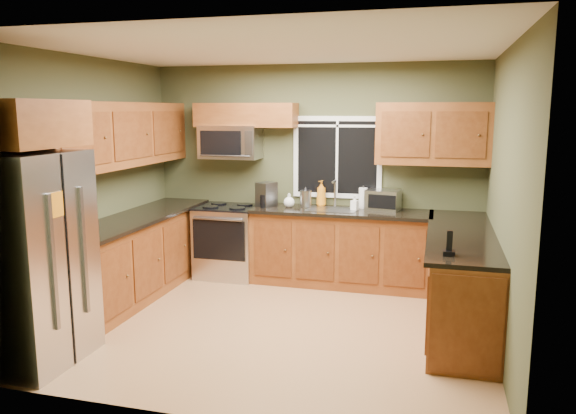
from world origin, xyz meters
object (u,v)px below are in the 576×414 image
at_px(toaster_oven, 383,200).
at_px(coffee_maker, 266,195).
at_px(kettle, 306,198).
at_px(soap_bottle_c, 289,200).
at_px(paper_towel_roll, 363,198).
at_px(soap_bottle_b, 355,203).
at_px(range, 228,241).
at_px(microwave, 230,142).
at_px(soap_bottle_a, 321,193).
at_px(refrigerator, 31,259).
at_px(cordless_phone, 449,248).

distance_m(toaster_oven, coffee_maker, 1.44).
distance_m(coffee_maker, kettle, 0.49).
bearing_deg(soap_bottle_c, kettle, 13.61).
distance_m(paper_towel_roll, soap_bottle_b, 0.19).
height_order(soap_bottle_b, soap_bottle_c, soap_bottle_b).
bearing_deg(toaster_oven, coffee_maker, -173.93).
height_order(range, soap_bottle_b, soap_bottle_b).
bearing_deg(soap_bottle_b, toaster_oven, 17.72).
relative_size(microwave, kettle, 2.95).
distance_m(microwave, paper_towel_roll, 1.83).
height_order(paper_towel_roll, soap_bottle_a, soap_bottle_a).
relative_size(refrigerator, microwave, 2.37).
xyz_separation_m(refrigerator, coffee_maker, (1.21, 2.76, 0.18)).
relative_size(toaster_oven, paper_towel_roll, 1.55).
distance_m(range, soap_bottle_a, 1.35).
xyz_separation_m(refrigerator, kettle, (1.69, 2.86, 0.16)).
bearing_deg(refrigerator, toaster_oven, 47.86).
xyz_separation_m(range, soap_bottle_c, (0.80, 0.05, 0.56)).
height_order(microwave, soap_bottle_b, microwave).
height_order(kettle, paper_towel_roll, paper_towel_roll).
distance_m(microwave, cordless_phone, 3.44).
height_order(soap_bottle_a, cordless_phone, soap_bottle_a).
bearing_deg(kettle, soap_bottle_c, -166.39).
relative_size(microwave, cordless_phone, 3.58).
relative_size(soap_bottle_a, soap_bottle_c, 1.85).
xyz_separation_m(soap_bottle_b, soap_bottle_c, (-0.82, 0.00, -0.00)).
relative_size(soap_bottle_b, cordless_phone, 0.82).
distance_m(toaster_oven, soap_bottle_b, 0.35).
height_order(microwave, paper_towel_roll, microwave).
xyz_separation_m(microwave, kettle, (1.00, -0.04, -0.67)).
height_order(range, coffee_maker, coffee_maker).
distance_m(toaster_oven, kettle, 0.95).
bearing_deg(paper_towel_roll, cordless_phone, -64.48).
height_order(toaster_oven, coffee_maker, coffee_maker).
bearing_deg(microwave, refrigerator, -103.34).
xyz_separation_m(coffee_maker, soap_bottle_b, (1.10, 0.05, -0.06)).
distance_m(coffee_maker, soap_bottle_b, 1.11).
relative_size(range, paper_towel_roll, 3.37).
bearing_deg(toaster_oven, paper_towel_roll, 166.34).
height_order(toaster_oven, soap_bottle_c, toaster_oven).
height_order(refrigerator, cordless_phone, refrigerator).
bearing_deg(toaster_oven, refrigerator, -132.14).
bearing_deg(coffee_maker, soap_bottle_c, 10.32).
bearing_deg(soap_bottle_a, microwave, -175.39).
bearing_deg(range, refrigerator, -103.97).
distance_m(range, coffee_maker, 0.80).
bearing_deg(toaster_oven, cordless_phone, -69.78).
distance_m(microwave, coffee_maker, 0.84).
relative_size(soap_bottle_a, cordless_phone, 1.51).
bearing_deg(refrigerator, soap_bottle_c, 62.13).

